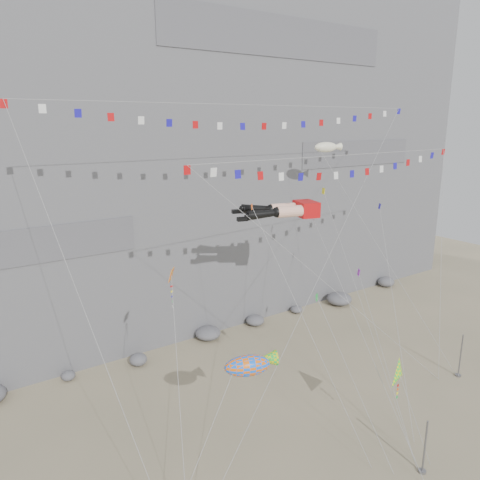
{
  "coord_description": "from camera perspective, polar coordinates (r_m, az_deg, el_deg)",
  "views": [
    {
      "loc": [
        -22.24,
        -21.26,
        21.66
      ],
      "look_at": [
        -1.49,
        9.0,
        12.38
      ],
      "focal_mm": 35.0,
      "sensor_mm": 36.0,
      "label": 1
    }
  ],
  "objects": [
    {
      "name": "small_kite_b",
      "position": [
        39.45,
        14.34,
        -4.12
      ],
      "size": [
        5.49,
        10.63,
        14.69
      ],
      "color": "purple",
      "rests_on": "ground"
    },
    {
      "name": "flag_banner_upper",
      "position": [
        38.92,
        1.67,
        16.1
      ],
      "size": [
        36.42,
        14.55,
        30.82
      ],
      "color": "red",
      "rests_on": "ground"
    },
    {
      "name": "ground",
      "position": [
        37.63,
        10.38,
        -21.21
      ],
      "size": [
        120.0,
        120.0,
        0.0
      ],
      "primitive_type": "plane",
      "color": "#9B8C6B",
      "rests_on": "ground"
    },
    {
      "name": "small_kite_d",
      "position": [
        42.88,
        10.26,
        5.49
      ],
      "size": [
        6.31,
        15.88,
        22.48
      ],
      "color": "#FFF215",
      "rests_on": "ground"
    },
    {
      "name": "fish_windsock",
      "position": [
        29.05,
        0.88,
        -15.1
      ],
      "size": [
        9.46,
        3.98,
        10.77
      ],
      "color": "orange",
      "rests_on": "ground"
    },
    {
      "name": "small_kite_c",
      "position": [
        33.87,
        9.48,
        -7.21
      ],
      "size": [
        1.07,
        8.11,
        12.11
      ],
      "color": "green",
      "rests_on": "ground"
    },
    {
      "name": "delta_kite",
      "position": [
        33.53,
        18.87,
        -15.19
      ],
      "size": [
        2.33,
        3.09,
        7.04
      ],
      "color": "yellow",
      "rests_on": "ground"
    },
    {
      "name": "small_kite_e",
      "position": [
        42.17,
        16.72,
        3.42
      ],
      "size": [
        7.37,
        10.48,
        18.82
      ],
      "color": "#1A12A5",
      "rests_on": "ground"
    },
    {
      "name": "anchor_pole_center",
      "position": [
        34.11,
        21.61,
        -22.42
      ],
      "size": [
        0.12,
        0.12,
        3.72
      ],
      "primitive_type": "cylinder",
      "color": "slate",
      "rests_on": "ground"
    },
    {
      "name": "small_kite_a",
      "position": [
        35.03,
        1.85,
        3.24
      ],
      "size": [
        1.7,
        12.38,
        19.46
      ],
      "color": "#EB5213",
      "rests_on": "ground"
    },
    {
      "name": "flag_banner_lower",
      "position": [
        36.68,
        12.72,
        10.02
      ],
      "size": [
        27.75,
        5.68,
        21.75
      ],
      "color": "red",
      "rests_on": "ground"
    },
    {
      "name": "blimp_windsock",
      "position": [
        47.76,
        10.45,
        11.0
      ],
      "size": [
        5.17,
        15.08,
        24.02
      ],
      "color": "#FCF6CF",
      "rests_on": "ground"
    },
    {
      "name": "harlequin_kite",
      "position": [
        29.71,
        -8.36,
        -4.34
      ],
      "size": [
        4.17,
        8.49,
        14.77
      ],
      "color": "red",
      "rests_on": "ground"
    },
    {
      "name": "legs_kite",
      "position": [
        37.74,
        5.48,
        3.62
      ],
      "size": [
        7.18,
        17.06,
        20.94
      ],
      "rotation": [
        0.0,
        0.0,
        -0.26
      ],
      "color": "red",
      "rests_on": "ground"
    },
    {
      "name": "cliff",
      "position": [
        57.82,
        -12.31,
        17.19
      ],
      "size": [
        80.0,
        28.0,
        50.0
      ],
      "primitive_type": "cube",
      "color": "slate",
      "rests_on": "ground"
    },
    {
      "name": "talus_boulders",
      "position": [
        49.01,
        -3.93,
        -11.29
      ],
      "size": [
        60.0,
        3.0,
        1.2
      ],
      "primitive_type": null,
      "color": "slate",
      "rests_on": "ground"
    },
    {
      "name": "anchor_pole_right",
      "position": [
        45.97,
        25.3,
        -12.62
      ],
      "size": [
        0.12,
        0.12,
        3.96
      ],
      "primitive_type": "cylinder",
      "color": "slate",
      "rests_on": "ground"
    }
  ]
}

